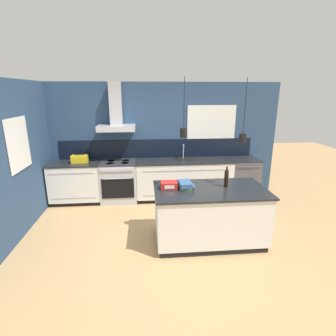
% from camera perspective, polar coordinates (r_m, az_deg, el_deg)
% --- Properties ---
extents(ground_plane, '(16.00, 16.00, 0.00)m').
position_cam_1_polar(ground_plane, '(4.63, -0.86, -14.84)').
color(ground_plane, tan).
rests_on(ground_plane, ground).
extents(wall_back, '(5.60, 2.21, 2.60)m').
position_cam_1_polar(wall_back, '(6.05, -2.85, 6.40)').
color(wall_back, navy).
rests_on(wall_back, ground_plane).
extents(wall_left, '(0.08, 3.80, 2.60)m').
position_cam_1_polar(wall_left, '(5.23, -29.19, 2.20)').
color(wall_left, navy).
rests_on(wall_left, ground_plane).
extents(counter_run_left, '(1.09, 0.64, 0.91)m').
position_cam_1_polar(counter_run_left, '(6.16, -19.33, -2.93)').
color(counter_run_left, black).
rests_on(counter_run_left, ground_plane).
extents(counter_run_sink, '(2.17, 0.64, 1.24)m').
position_cam_1_polar(counter_run_sink, '(6.03, 3.50, -2.41)').
color(counter_run_sink, black).
rests_on(counter_run_sink, ground_plane).
extents(oven_range, '(0.80, 0.66, 0.91)m').
position_cam_1_polar(oven_range, '(5.99, -10.61, -2.86)').
color(oven_range, '#B5B5BA').
rests_on(oven_range, ground_plane).
extents(dishwasher, '(0.63, 0.65, 0.91)m').
position_cam_1_polar(dishwasher, '(6.38, 15.99, -2.02)').
color(dishwasher, '#4C4C51').
rests_on(dishwasher, ground_plane).
extents(kitchen_island, '(1.78, 0.99, 0.91)m').
position_cam_1_polar(kitchen_island, '(4.40, 8.97, -9.99)').
color(kitchen_island, black).
rests_on(kitchen_island, ground_plane).
extents(bottle_on_island, '(0.07, 0.07, 0.34)m').
position_cam_1_polar(bottle_on_island, '(4.32, 12.58, -2.17)').
color(bottle_on_island, black).
rests_on(bottle_on_island, kitchen_island).
extents(book_stack, '(0.27, 0.37, 0.10)m').
position_cam_1_polar(book_stack, '(4.20, 3.82, -3.66)').
color(book_stack, '#4C7F4C').
rests_on(book_stack, kitchen_island).
extents(red_supply_box, '(0.26, 0.20, 0.11)m').
position_cam_1_polar(red_supply_box, '(4.17, 0.19, -3.74)').
color(red_supply_box, red).
rests_on(red_supply_box, kitchen_island).
extents(yellow_toolbox, '(0.34, 0.18, 0.19)m').
position_cam_1_polar(yellow_toolbox, '(5.98, -18.69, 1.88)').
color(yellow_toolbox, gold).
rests_on(yellow_toolbox, counter_run_left).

